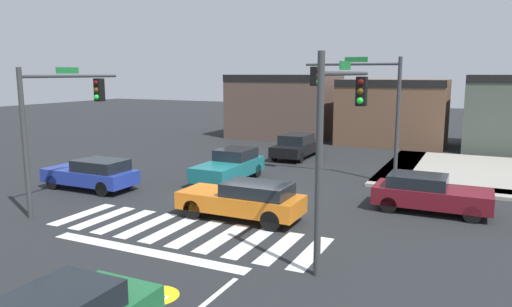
# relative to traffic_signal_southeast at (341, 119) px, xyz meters

# --- Properties ---
(ground_plane) EXTENTS (120.00, 120.00, 0.00)m
(ground_plane) POSITION_rel_traffic_signal_southeast_xyz_m (-5.09, 4.03, -3.90)
(ground_plane) COLOR #232628
(crosswalk_near) EXTENTS (9.48, 2.90, 0.01)m
(crosswalk_near) POSITION_rel_traffic_signal_southeast_xyz_m (-5.09, -0.47, -3.90)
(crosswalk_near) COLOR silver
(crosswalk_near) RESTS_ON ground_plane
(bike_detector_marking) EXTENTS (1.06, 1.06, 0.01)m
(bike_detector_marking) POSITION_rel_traffic_signal_southeast_xyz_m (-3.04, -4.61, -3.90)
(bike_detector_marking) COLOR yellow
(bike_detector_marking) RESTS_ON ground_plane
(curb_corner_northeast) EXTENTS (10.00, 10.60, 0.15)m
(curb_corner_northeast) POSITION_rel_traffic_signal_southeast_xyz_m (3.40, 13.44, -3.83)
(curb_corner_northeast) COLOR #9E998E
(curb_corner_northeast) RESTS_ON ground_plane
(storefront_row) EXTENTS (23.75, 6.91, 5.09)m
(storefront_row) POSITION_rel_traffic_signal_southeast_xyz_m (-3.55, 23.14, -1.39)
(storefront_row) COLOR brown
(storefront_row) RESTS_ON ground_plane
(traffic_signal_southeast) EXTENTS (0.32, 4.99, 5.72)m
(traffic_signal_southeast) POSITION_rel_traffic_signal_southeast_xyz_m (0.00, 0.00, 0.00)
(traffic_signal_southeast) COLOR #383A3D
(traffic_signal_southeast) RESTS_ON ground_plane
(traffic_signal_northeast) EXTENTS (4.64, 0.32, 5.95)m
(traffic_signal_northeast) POSITION_rel_traffic_signal_southeast_xyz_m (-1.70, 9.68, 0.24)
(traffic_signal_northeast) COLOR #383A3D
(traffic_signal_northeast) RESTS_ON ground_plane
(traffic_signal_southwest) EXTENTS (0.32, 4.86, 5.41)m
(traffic_signal_southwest) POSITION_rel_traffic_signal_southeast_xyz_m (-10.95, 0.13, -0.11)
(traffic_signal_southwest) COLOR #383A3D
(traffic_signal_southwest) RESTS_ON ground_plane
(car_black) EXTENTS (1.84, 4.50, 1.48)m
(car_black) POSITION_rel_traffic_signal_southeast_xyz_m (-6.65, 14.22, -3.15)
(car_black) COLOR black
(car_black) RESTS_ON ground_plane
(car_orange) EXTENTS (4.49, 1.71, 1.39)m
(car_orange) POSITION_rel_traffic_signal_southeast_xyz_m (-3.87, 1.57, -3.17)
(car_orange) COLOR orange
(car_orange) RESTS_ON ground_plane
(car_maroon) EXTENTS (4.21, 1.83, 1.39)m
(car_maroon) POSITION_rel_traffic_signal_southeast_xyz_m (1.98, 5.46, -3.19)
(car_maroon) COLOR maroon
(car_maroon) RESTS_ON ground_plane
(car_teal) EXTENTS (1.79, 4.43, 1.51)m
(car_teal) POSITION_rel_traffic_signal_southeast_xyz_m (-7.27, 6.76, -3.14)
(car_teal) COLOR #196B70
(car_teal) RESTS_ON ground_plane
(car_blue) EXTENTS (4.32, 1.75, 1.40)m
(car_blue) POSITION_rel_traffic_signal_southeast_xyz_m (-12.05, 2.61, -3.18)
(car_blue) COLOR #23389E
(car_blue) RESTS_ON ground_plane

